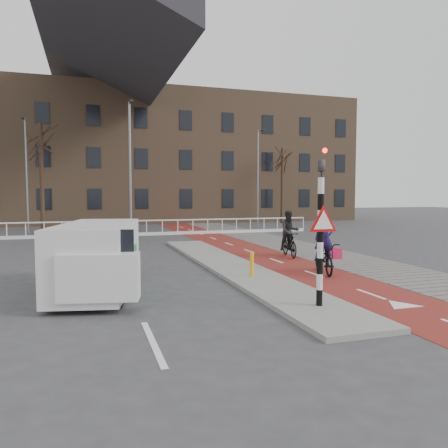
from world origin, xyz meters
name	(u,v)px	position (x,y,z in m)	size (l,w,h in m)	color
ground	(301,290)	(0.00, 0.00, 0.00)	(120.00, 120.00, 0.00)	#38383A
bike_lane	(235,246)	(1.50, 10.00, 0.01)	(2.50, 60.00, 0.01)	maroon
sidewalk	(286,244)	(4.30, 10.00, 0.01)	(3.00, 60.00, 0.01)	slate
curb_island	(231,266)	(-0.70, 4.00, 0.06)	(1.80, 16.00, 0.12)	gray
traffic_signal	(321,223)	(-0.60, -2.02, 1.99)	(0.80, 0.80, 3.68)	black
bollard	(252,264)	(-0.78, 1.76, 0.48)	(0.12, 0.12, 0.72)	#F9AB0D
cyclist_near	(324,253)	(1.89, 2.03, 0.70)	(1.17, 2.08, 2.04)	black
cyclist_far	(289,238)	(2.45, 5.79, 0.81)	(0.90, 1.84, 1.92)	black
van	(97,257)	(-5.34, 1.23, 0.98)	(2.59, 4.59, 1.86)	silver
railing	(97,232)	(-5.00, 17.00, 0.31)	(28.00, 0.10, 0.99)	silver
townhouse_row	(114,138)	(-3.00, 32.00, 7.81)	(46.00, 10.00, 15.90)	#7F6047
tree_mid	(42,177)	(-8.57, 22.87, 3.80)	(0.29, 0.29, 7.59)	black
tree_right	(282,186)	(11.15, 25.14, 3.34)	(0.26, 0.26, 6.68)	black
streetlight_near	(130,174)	(-3.36, 12.78, 3.69)	(0.12, 0.12, 7.38)	slate
streetlight_left	(27,176)	(-9.37, 21.32, 3.81)	(0.12, 0.12, 7.62)	slate
streetlight_right	(258,179)	(7.16, 21.06, 3.76)	(0.12, 0.12, 7.53)	slate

